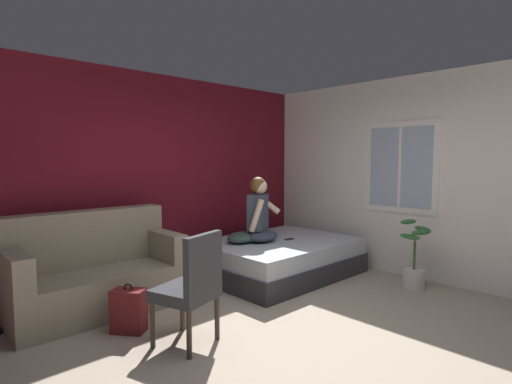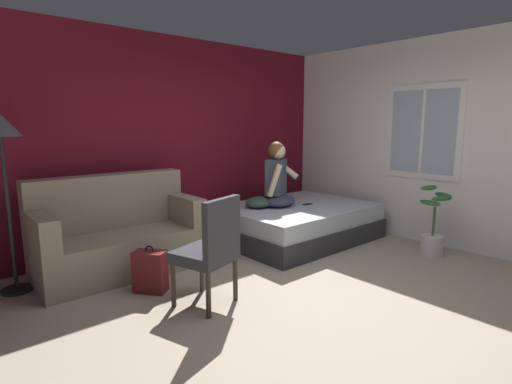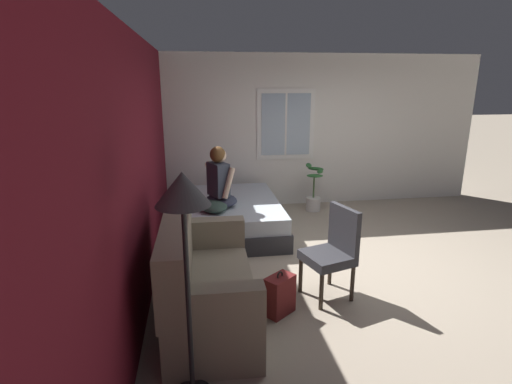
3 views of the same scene
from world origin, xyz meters
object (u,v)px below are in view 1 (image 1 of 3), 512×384
object	(u,v)px
potted_plant	(414,265)
bed	(279,257)
person_seated	(259,215)
cell_phone	(289,239)
throw_pillow	(242,237)
couch	(95,273)
side_chair	(191,285)
backpack	(129,311)

from	to	relation	value
potted_plant	bed	bearing A→B (deg)	115.44
person_seated	cell_phone	distance (m)	0.56
cell_phone	throw_pillow	bearing A→B (deg)	-113.05
couch	person_seated	bearing A→B (deg)	-8.31
bed	side_chair	bearing A→B (deg)	-155.99
person_seated	potted_plant	xyz separation A→B (m)	(0.99, -1.71, -0.53)
potted_plant	person_seated	bearing A→B (deg)	120.15
person_seated	cell_phone	xyz separation A→B (m)	(0.38, -0.21, -0.35)
side_chair	cell_phone	xyz separation A→B (m)	(2.23, 0.86, -0.05)
potted_plant	throw_pillow	bearing A→B (deg)	123.83
backpack	throw_pillow	xyz separation A→B (m)	(1.88, 0.54, 0.36)
side_chair	backpack	xyz separation A→B (m)	(-0.26, 0.63, -0.34)
couch	cell_phone	world-z (taller)	couch
bed	throw_pillow	size ratio (longest dim) A/B	4.29
cell_phone	person_seated	bearing A→B (deg)	-114.13
throw_pillow	cell_phone	distance (m)	0.68
bed	potted_plant	distance (m)	1.74
side_chair	backpack	bearing A→B (deg)	112.41
backpack	cell_phone	xyz separation A→B (m)	(2.49, 0.23, 0.29)
couch	side_chair	bearing A→B (deg)	-78.93
side_chair	backpack	distance (m)	0.76
potted_plant	side_chair	bearing A→B (deg)	167.25
couch	person_seated	world-z (taller)	person_seated
couch	cell_phone	distance (m)	2.55
couch	cell_phone	size ratio (longest dim) A/B	11.90
person_seated	backpack	world-z (taller)	person_seated
cell_phone	side_chair	bearing A→B (deg)	-64.58
person_seated	throw_pillow	bearing A→B (deg)	154.58
couch	cell_phone	xyz separation A→B (m)	(2.50, -0.51, 0.09)
backpack	couch	bearing A→B (deg)	90.67
person_seated	bed	bearing A→B (deg)	-29.23
side_chair	cell_phone	world-z (taller)	side_chair
bed	cell_phone	size ratio (longest dim) A/B	14.31
couch	backpack	bearing A→B (deg)	-89.33
couch	throw_pillow	xyz separation A→B (m)	(1.89, -0.20, 0.16)
bed	cell_phone	xyz separation A→B (m)	(0.14, -0.07, 0.25)
person_seated	backpack	xyz separation A→B (m)	(-2.11, -0.44, -0.64)
backpack	potted_plant	distance (m)	3.35
side_chair	person_seated	size ratio (longest dim) A/B	1.12
backpack	cell_phone	size ratio (longest dim) A/B	3.18
bed	side_chair	distance (m)	2.31
backpack	throw_pillow	distance (m)	1.99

